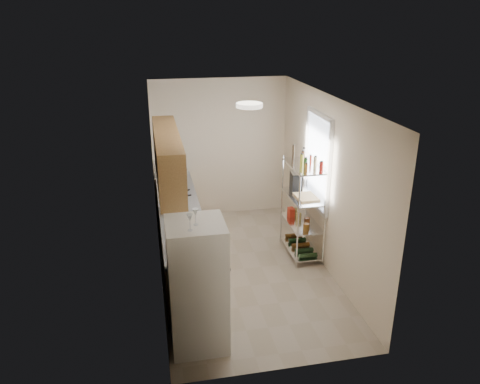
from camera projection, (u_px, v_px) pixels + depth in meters
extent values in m
cube|color=#AA9C89|center=(244.00, 269.00, 7.18)|extent=(2.50, 4.40, 0.01)
cube|color=silver|center=(244.00, 98.00, 6.24)|extent=(2.50, 4.40, 0.01)
cube|color=beige|center=(220.00, 149.00, 8.73)|extent=(2.50, 0.01, 2.60)
cube|color=beige|center=(289.00, 266.00, 4.70)|extent=(2.50, 0.01, 2.60)
cube|color=beige|center=(156.00, 196.00, 6.48)|extent=(0.01, 4.40, 2.60)
cube|color=beige|center=(327.00, 184.00, 6.94)|extent=(0.01, 4.40, 2.60)
cube|color=tan|center=(180.00, 236.00, 7.26)|extent=(0.60, 3.48, 0.86)
cube|color=gray|center=(180.00, 210.00, 7.10)|extent=(0.63, 3.51, 0.04)
cube|color=#B7BABC|center=(184.00, 244.00, 6.05)|extent=(0.52, 0.44, 0.04)
cube|color=#B7BABC|center=(189.00, 201.00, 8.54)|extent=(0.01, 0.55, 0.72)
cube|color=tan|center=(168.00, 158.00, 6.42)|extent=(0.33, 2.20, 0.72)
cube|color=#B7BABC|center=(170.00, 169.00, 7.32)|extent=(0.50, 0.60, 0.12)
cube|color=white|center=(318.00, 161.00, 7.17)|extent=(0.06, 1.00, 1.46)
cube|color=silver|center=(300.00, 248.00, 7.60)|extent=(0.45, 0.90, 0.02)
cube|color=silver|center=(302.00, 223.00, 7.44)|extent=(0.45, 0.90, 0.02)
cube|color=silver|center=(303.00, 196.00, 7.28)|extent=(0.45, 0.90, 0.02)
cube|color=silver|center=(305.00, 166.00, 7.10)|extent=(0.45, 0.90, 0.02)
cylinder|color=silver|center=(298.00, 222.00, 6.92)|extent=(0.02, 0.02, 1.55)
cylinder|color=silver|center=(282.00, 200.00, 7.72)|extent=(0.02, 0.02, 1.55)
cylinder|color=silver|center=(325.00, 220.00, 7.00)|extent=(0.02, 0.02, 1.55)
cylinder|color=silver|center=(306.00, 198.00, 7.80)|extent=(0.02, 0.02, 1.55)
cylinder|color=white|center=(249.00, 105.00, 5.98)|extent=(0.34, 0.34, 0.05)
cube|color=white|center=(197.00, 286.00, 5.31)|extent=(0.64, 0.64, 1.56)
cylinder|color=white|center=(178.00, 205.00, 6.90)|extent=(0.29, 0.29, 0.24)
cylinder|color=black|center=(175.00, 198.00, 7.44)|extent=(0.28, 0.28, 0.04)
cylinder|color=black|center=(176.00, 194.00, 7.57)|extent=(0.33, 0.33, 0.05)
cube|color=tan|center=(306.00, 197.00, 7.19)|extent=(0.33, 0.41, 0.03)
cube|color=black|center=(296.00, 180.00, 7.52)|extent=(0.19, 0.26, 0.29)
cube|color=#B02915|center=(291.00, 212.00, 7.63)|extent=(0.10, 0.13, 0.14)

